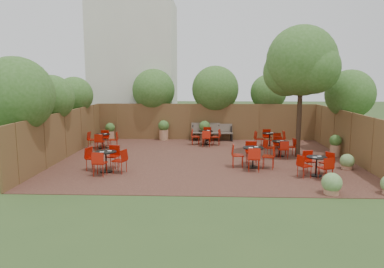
{
  "coord_description": "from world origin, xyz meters",
  "views": [
    {
      "loc": [
        0.06,
        -15.25,
        3.39
      ],
      "look_at": [
        -0.6,
        0.5,
        1.0
      ],
      "focal_mm": 34.46,
      "sensor_mm": 36.0,
      "label": 1
    }
  ],
  "objects": [
    {
      "name": "overhang_foliage",
      "position": [
        -1.76,
        2.6,
        2.71
      ],
      "size": [
        15.77,
        10.76,
        2.7
      ],
      "color": "#325C1E",
      "rests_on": "ground"
    },
    {
      "name": "courtyard_paving",
      "position": [
        0.0,
        0.0,
        0.01
      ],
      "size": [
        12.0,
        10.0,
        0.02
      ],
      "primitive_type": "cube",
      "color": "#371D16",
      "rests_on": "ground"
    },
    {
      "name": "low_shrubs",
      "position": [
        4.7,
        -3.73,
        0.31
      ],
      "size": [
        2.27,
        3.65,
        0.64
      ],
      "color": "#A26F51",
      "rests_on": "courtyard_paving"
    },
    {
      "name": "fence_left",
      "position": [
        -6.0,
        0.0,
        1.0
      ],
      "size": [
        0.08,
        10.0,
        2.0
      ],
      "primitive_type": "cube",
      "color": "brown",
      "rests_on": "ground"
    },
    {
      "name": "park_bench_left",
      "position": [
        -0.02,
        4.63,
        0.52
      ],
      "size": [
        1.57,
        0.51,
        0.97
      ],
      "rotation": [
        0.0,
        0.0,
        -0.01
      ],
      "color": "brown",
      "rests_on": "courtyard_paving"
    },
    {
      "name": "bistro_tables",
      "position": [
        0.38,
        0.23,
        0.44
      ],
      "size": [
        10.29,
        7.41,
        0.9
      ],
      "color": "black",
      "rests_on": "courtyard_paving"
    },
    {
      "name": "neighbour_building",
      "position": [
        -4.5,
        8.0,
        4.0
      ],
      "size": [
        5.0,
        4.0,
        8.0
      ],
      "primitive_type": "cube",
      "color": "silver",
      "rests_on": "ground"
    },
    {
      "name": "fence_right",
      "position": [
        6.0,
        0.0,
        1.0
      ],
      "size": [
        0.08,
        10.0,
        2.0
      ],
      "primitive_type": "cube",
      "color": "brown",
      "rests_on": "ground"
    },
    {
      "name": "fence_back",
      "position": [
        0.0,
        5.0,
        1.0
      ],
      "size": [
        12.0,
        0.08,
        2.0
      ],
      "primitive_type": "cube",
      "color": "brown",
      "rests_on": "ground"
    },
    {
      "name": "planters",
      "position": [
        -0.71,
        3.88,
        0.58
      ],
      "size": [
        11.42,
        4.46,
        1.09
      ],
      "color": "#A26F51",
      "rests_on": "courtyard_paving"
    },
    {
      "name": "courtyard_tree",
      "position": [
        3.98,
        0.6,
        3.95
      ],
      "size": [
        3.01,
        2.95,
        5.57
      ],
      "rotation": [
        0.0,
        0.0,
        0.02
      ],
      "color": "black",
      "rests_on": "courtyard_paving"
    },
    {
      "name": "park_bench_right",
      "position": [
        0.71,
        4.62,
        0.49
      ],
      "size": [
        1.52,
        0.67,
        0.91
      ],
      "rotation": [
        0.0,
        0.0,
        0.14
      ],
      "color": "brown",
      "rests_on": "courtyard_paving"
    },
    {
      "name": "ground",
      "position": [
        0.0,
        0.0,
        0.0
      ],
      "size": [
        80.0,
        80.0,
        0.0
      ],
      "primitive_type": "plane",
      "color": "#354F23",
      "rests_on": "ground"
    }
  ]
}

